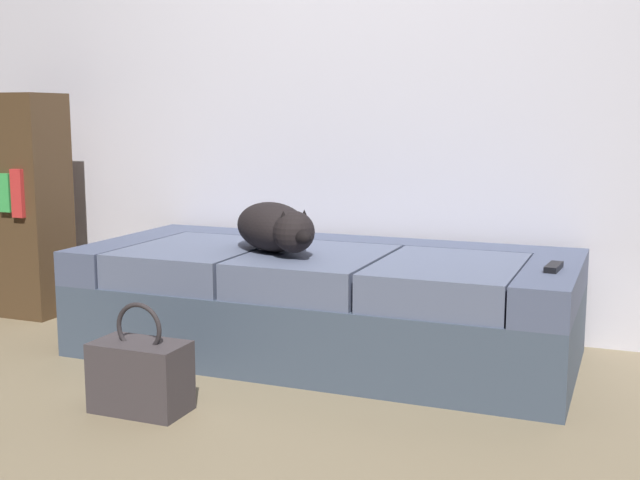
# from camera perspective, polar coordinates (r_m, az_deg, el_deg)

# --- Properties ---
(ground_plane) EXTENTS (10.00, 10.00, 0.00)m
(ground_plane) POSITION_cam_1_polar(r_m,az_deg,el_deg) (2.57, -8.03, -13.96)
(ground_plane) COLOR #807054
(back_wall) EXTENTS (6.40, 0.10, 2.80)m
(back_wall) POSITION_cam_1_polar(r_m,az_deg,el_deg) (3.81, 3.54, 14.96)
(back_wall) COLOR silver
(back_wall) RESTS_ON ground
(couch) EXTENTS (2.03, 0.90, 0.44)m
(couch) POSITION_cam_1_polar(r_m,az_deg,el_deg) (3.36, 0.32, -4.48)
(couch) COLOR #3C495A
(couch) RESTS_ON ground
(dog_dark) EXTENTS (0.52, 0.47, 0.20)m
(dog_dark) POSITION_cam_1_polar(r_m,az_deg,el_deg) (3.26, -3.18, 0.90)
(dog_dark) COLOR black
(dog_dark) RESTS_ON couch
(tv_remote) EXTENTS (0.06, 0.15, 0.02)m
(tv_remote) POSITION_cam_1_polar(r_m,az_deg,el_deg) (3.01, 16.29, -1.86)
(tv_remote) COLOR black
(tv_remote) RESTS_ON couch
(handbag) EXTENTS (0.32, 0.18, 0.38)m
(handbag) POSITION_cam_1_polar(r_m,az_deg,el_deg) (2.81, -12.65, -9.36)
(handbag) COLOR #3A3436
(handbag) RESTS_ON ground
(bookshelf) EXTENTS (0.56, 0.30, 1.10)m
(bookshelf) POSITION_cam_1_polar(r_m,az_deg,el_deg) (4.32, -21.15, 2.38)
(bookshelf) COLOR #46311D
(bookshelf) RESTS_ON ground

